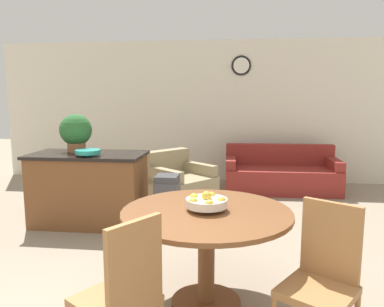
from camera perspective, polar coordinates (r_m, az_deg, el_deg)
wall_back at (r=7.34m, az=1.41°, el=6.42°), size 8.00×0.09×2.70m
dining_table at (r=2.95m, az=2.21°, el=-11.92°), size 1.31×1.31×0.78m
dining_chair_near_left at (r=2.36m, az=-10.45°, el=-19.82°), size 0.58×0.58×0.97m
dining_chair_near_right at (r=2.65m, az=19.30°, el=-16.85°), size 0.58×0.58×0.97m
fruit_bowl at (r=2.87m, az=2.21°, el=-7.41°), size 0.32×0.32×0.15m
kitchen_island at (r=5.02m, az=-15.41°, el=-5.18°), size 1.45×0.76×0.93m
teal_bowl at (r=4.72m, az=-15.59°, el=0.22°), size 0.31×0.31×0.07m
potted_plant at (r=5.12m, az=-17.29°, el=3.23°), size 0.41×0.41×0.49m
trash_bin at (r=4.79m, az=-3.77°, el=-7.24°), size 0.29×0.31×0.66m
couch at (r=6.75m, az=13.37°, el=-3.23°), size 1.94×0.92×0.79m
armchair at (r=5.94m, az=-2.03°, el=-4.64°), size 1.22×1.21×0.78m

